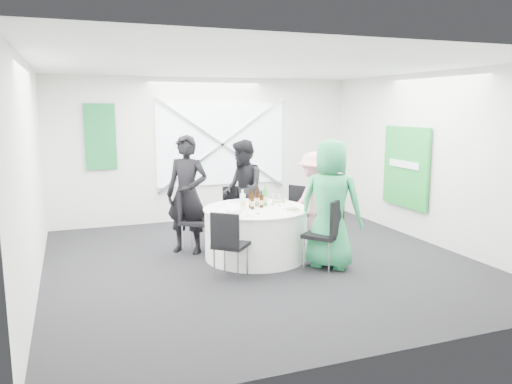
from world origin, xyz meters
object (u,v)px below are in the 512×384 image
object	(u,v)px
chair_front_right	(328,229)
chair_front_left	(228,240)
banquet_table	(256,233)
clear_water_bottle	(243,202)
chair_back_left	(192,215)
person_man_back	(243,190)
green_water_bottle	(265,198)
chair_back_right	(295,209)
person_woman_pink	(314,198)
chair_back	(235,208)
person_man_back_left	(187,195)
person_woman_green	(331,204)

from	to	relation	value
chair_front_right	chair_front_left	size ratio (longest dim) A/B	1.10
banquet_table	clear_water_bottle	world-z (taller)	clear_water_bottle
chair_back_left	person_man_back	xyz separation A→B (m)	(0.98, 0.47, 0.26)
green_water_bottle	clear_water_bottle	world-z (taller)	green_water_bottle
chair_back_right	person_man_back	size ratio (longest dim) A/B	0.55
person_man_back	person_woman_pink	size ratio (longest dim) A/B	1.12
chair_back	chair_back_left	distance (m)	1.06
chair_front_right	person_woman_pink	world-z (taller)	person_woman_pink
banquet_table	chair_back_left	distance (m)	1.05
person_man_back_left	person_woman_green	xyz separation A→B (m)	(1.70, -1.42, -0.00)
banquet_table	person_woman_green	distance (m)	1.24
chair_back	person_woman_pink	xyz separation A→B (m)	(1.10, -0.79, 0.24)
chair_front_right	clear_water_bottle	distance (m)	1.29
person_woman_green	green_water_bottle	world-z (taller)	person_woman_green
person_woman_pink	person_woman_green	bearing A→B (deg)	54.54
person_man_back	person_woman_green	size ratio (longest dim) A/B	0.94
chair_back_left	person_woman_pink	world-z (taller)	person_woman_pink
chair_front_right	person_woman_pink	size ratio (longest dim) A/B	0.66
chair_back	person_woman_green	xyz separation A→B (m)	(0.75, -1.97, 0.39)
green_water_bottle	chair_back_left	bearing A→B (deg)	154.19
person_woman_green	green_water_bottle	xyz separation A→B (m)	(-0.62, 0.90, -0.03)
chair_back_right	person_man_back	world-z (taller)	person_man_back
person_woman_green	person_woman_pink	bearing A→B (deg)	-62.77
person_woman_green	clear_water_bottle	xyz separation A→B (m)	(-1.06, 0.68, -0.03)
person_woman_pink	person_woman_green	size ratio (longest dim) A/B	0.84
banquet_table	chair_back_right	xyz separation A→B (m)	(0.94, 0.62, 0.17)
chair_back_left	banquet_table	bearing A→B (deg)	-90.00
chair_front_right	person_man_back_left	world-z (taller)	person_man_back_left
chair_back_right	chair_front_left	xyz separation A→B (m)	(-1.61, -1.39, -0.02)
banquet_table	chair_back_left	bearing A→B (deg)	143.49
banquet_table	chair_front_right	bearing A→B (deg)	-50.75
person_man_back_left	green_water_bottle	distance (m)	1.20
person_woman_pink	green_water_bottle	distance (m)	1.02
person_woman_green	chair_back_left	bearing A→B (deg)	3.42
person_man_back_left	banquet_table	bearing A→B (deg)	-0.00
chair_back_right	person_man_back	xyz separation A→B (m)	(-0.77, 0.46, 0.30)
banquet_table	person_man_back	world-z (taller)	person_man_back
chair_back_left	clear_water_bottle	distance (m)	0.96
chair_front_right	chair_front_left	xyz separation A→B (m)	(-1.40, 0.12, -0.05)
person_man_back_left	clear_water_bottle	bearing A→B (deg)	-12.91
person_man_back_left	clear_water_bottle	world-z (taller)	person_man_back_left
green_water_bottle	person_woman_green	bearing A→B (deg)	-55.23
chair_back_left	person_man_back_left	size ratio (longest dim) A/B	0.55
person_woman_green	person_man_back	bearing A→B (deg)	-26.89
chair_front_right	person_woman_green	size ratio (longest dim) A/B	0.55
banquet_table	person_woman_green	bearing A→B (deg)	-43.70
chair_back_right	person_woman_pink	bearing A→B (deg)	13.06
person_man_back_left	clear_water_bottle	distance (m)	0.98
banquet_table	green_water_bottle	distance (m)	0.55
clear_water_bottle	person_man_back	bearing A→B (deg)	71.04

